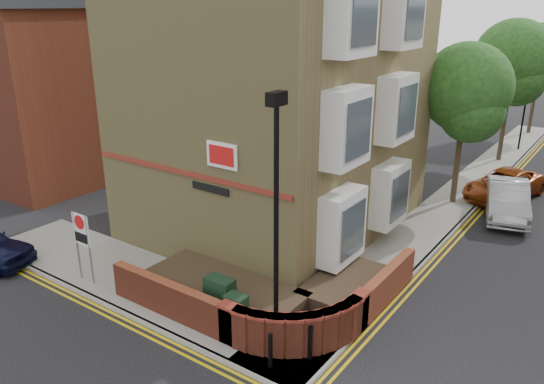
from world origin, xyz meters
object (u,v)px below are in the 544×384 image
Objects in this scene: silver_car_near at (507,199)px; lamppost at (276,226)px; utility_cabinet_large at (220,298)px; zone_sign at (82,235)px.

lamppost is at bearing -117.01° from silver_car_near.
lamppost reaches higher than silver_car_near.
utility_cabinet_large is 13.31m from silver_car_near.
utility_cabinet_large is (-1.90, 0.10, -2.62)m from lamppost.
zone_sign is (-6.60, -0.70, -1.70)m from lamppost.
lamppost reaches higher than zone_sign.
utility_cabinet_large is 4.86m from zone_sign.
utility_cabinet_large is at bearing 176.99° from lamppost.
silver_car_near reaches higher than utility_cabinet_large.
zone_sign is at bearing -173.93° from lamppost.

